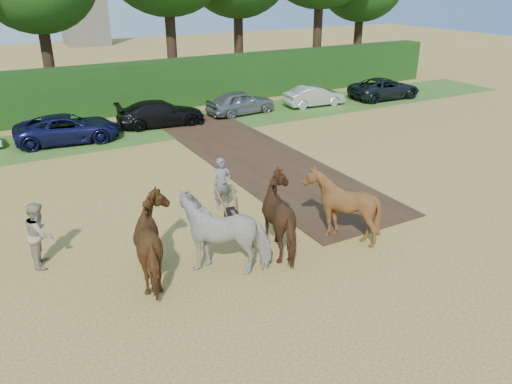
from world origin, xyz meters
TOP-DOWN VIEW (x-y plane):
  - ground at (0.00, 0.00)m, footprint 120.00×120.00m
  - earth_strip at (1.50, 7.00)m, footprint 4.50×17.00m
  - grass_verge at (0.00, 14.00)m, footprint 50.00×5.00m
  - hedgerow at (0.00, 18.50)m, footprint 46.00×1.60m
  - spectator_near at (-8.58, 1.76)m, footprint 0.96×1.12m
  - plough_team at (-2.86, -0.86)m, footprint 7.85×5.47m
  - parked_cars at (0.86, 14.05)m, footprint 36.94×3.60m

SIDE VIEW (x-z plane):
  - ground at x=0.00m, z-range 0.00..0.00m
  - grass_verge at x=0.00m, z-range 0.00..0.03m
  - earth_strip at x=1.50m, z-range 0.00..0.05m
  - parked_cars at x=0.86m, z-range -0.03..1.45m
  - spectator_near at x=-8.58m, z-range 0.00..1.97m
  - plough_team at x=-2.86m, z-range -0.01..2.29m
  - hedgerow at x=0.00m, z-range 0.00..3.00m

